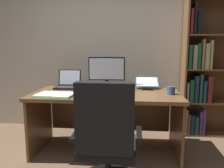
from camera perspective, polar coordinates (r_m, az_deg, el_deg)
wall_back at (r=3.57m, az=0.02°, el=11.06°), size 4.69×0.12×2.78m
desk at (r=2.81m, az=-1.27°, el=-5.82°), size 1.75×0.81×0.74m
bookshelf at (r=3.52m, az=23.11°, el=2.42°), size 0.94×0.30×1.94m
office_chair at (r=2.03m, az=-1.37°, el=-15.60°), size 0.62×0.60×1.01m
monitor at (r=2.93m, az=-1.37°, el=2.87°), size 0.48×0.16×0.41m
laptop at (r=3.06m, az=-11.12°, el=-0.02°), size 0.31×0.28×0.23m
keyboard at (r=2.52m, az=-2.53°, el=-2.73°), size 0.42×0.15×0.02m
computer_mouse at (r=2.50m, az=4.31°, el=-2.68°), size 0.06×0.10×0.04m
reading_stand_with_book at (r=3.00m, az=8.89°, el=0.17°), size 0.29×0.26×0.13m
open_binder at (r=2.60m, az=-14.21°, el=-2.67°), size 0.44×0.33×0.02m
notepad at (r=2.78m, az=-8.01°, el=-1.85°), size 0.15×0.21×0.01m
pen at (r=2.77m, az=-7.61°, el=-1.68°), size 0.14×0.02×0.01m
coffee_mug at (r=2.67m, az=14.71°, el=-1.59°), size 0.09×0.09×0.09m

